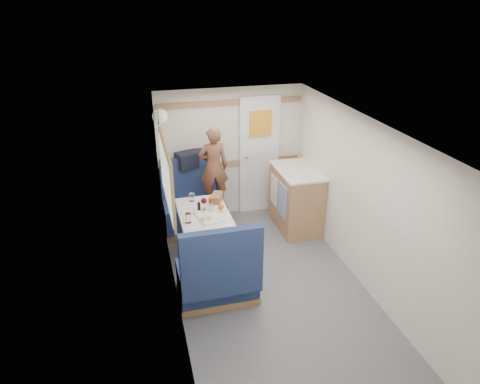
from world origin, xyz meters
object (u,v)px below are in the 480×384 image
object	(u,v)px
orange_fruit	(221,207)
bench_near	(218,279)
tumbler_mid	(192,197)
bread_loaf	(217,198)
salt_grinder	(195,211)
dinette_table	(204,222)
dome_light	(160,116)
duffel_bag	(192,159)
cheese_block	(206,218)
wine_glass	(204,201)
tumbler_left	(188,218)
person	(213,167)
tumbler_right	(211,208)
beer_glass	(211,202)
galley_counter	(296,198)
pepper_grinder	(199,206)
bench_far	(194,210)
tray	(210,217)

from	to	relation	value
orange_fruit	bench_near	bearing A→B (deg)	-104.94
tumbler_mid	bread_loaf	bearing A→B (deg)	-14.56
tumbler_mid	salt_grinder	bearing A→B (deg)	-93.43
dinette_table	dome_light	xyz separation A→B (m)	(-0.39, 0.85, 1.18)
dome_light	duffel_bag	bearing A→B (deg)	31.83
cheese_block	salt_grinder	xyz separation A→B (m)	(-0.10, 0.20, 0.01)
bench_near	wine_glass	world-z (taller)	bench_near
bench_near	tumbler_left	world-z (taller)	bench_near
cheese_block	salt_grinder	size ratio (longest dim) A/B	1.05
person	tumbler_right	size ratio (longest dim) A/B	10.92
beer_glass	tumbler_left	bearing A→B (deg)	-132.44
duffel_bag	cheese_block	xyz separation A→B (m)	(-0.06, -1.37, -0.26)
tumbler_right	galley_counter	bearing A→B (deg)	23.23
dinette_table	duffel_bag	xyz separation A→B (m)	(0.04, 1.12, 0.45)
bench_near	wine_glass	distance (m)	1.05
dome_light	wine_glass	size ratio (longest dim) A/B	1.19
tumbler_left	pepper_grinder	xyz separation A→B (m)	(0.18, 0.29, -0.01)
galley_counter	dinette_table	bearing A→B (deg)	-159.46
person	beer_glass	bearing A→B (deg)	76.84
orange_fruit	tumbler_right	size ratio (longest dim) A/B	0.69
bench_near	tumbler_right	bearing A→B (deg)	83.50
tumbler_left	pepper_grinder	size ratio (longest dim) A/B	1.17
dinette_table	orange_fruit	world-z (taller)	orange_fruit
duffel_bag	bread_loaf	bearing A→B (deg)	-98.02
dome_light	galley_counter	bearing A→B (deg)	-9.18
wine_glass	tumbler_mid	distance (m)	0.32
dome_light	orange_fruit	world-z (taller)	dome_light
bench_near	tumbler_left	distance (m)	0.82
bench_near	orange_fruit	bearing A→B (deg)	75.06
bench_near	beer_glass	bearing A→B (deg)	82.86
beer_glass	bench_far	bearing A→B (deg)	100.09
galley_counter	orange_fruit	distance (m)	1.41
tray	tumbler_left	distance (m)	0.28
cheese_block	wine_glass	world-z (taller)	wine_glass
tumbler_mid	pepper_grinder	world-z (taller)	tumbler_mid
duffel_bag	wine_glass	bearing A→B (deg)	-111.26
bench_far	galley_counter	xyz separation A→B (m)	(1.47, -0.31, 0.17)
galley_counter	wine_glass	world-z (taller)	galley_counter
tray	cheese_block	size ratio (longest dim) A/B	3.38
tumbler_left	dinette_table	bearing A→B (deg)	46.28
duffel_bag	beer_glass	bearing A→B (deg)	-104.90
bench_near	tumbler_right	xyz separation A→B (m)	(0.09, 0.82, 0.47)
cheese_block	bread_loaf	xyz separation A→B (m)	(0.24, 0.50, 0.01)
tumbler_left	salt_grinder	world-z (taller)	tumbler_left
tray	wine_glass	bearing A→B (deg)	97.49
bench_far	wine_glass	xyz separation A→B (m)	(0.02, -0.83, 0.54)
bench_far	pepper_grinder	xyz separation A→B (m)	(-0.04, -0.81, 0.47)
dome_light	salt_grinder	distance (m)	1.36
galley_counter	beer_glass	bearing A→B (deg)	-163.38
pepper_grinder	tumbler_right	bearing A→B (deg)	-35.42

